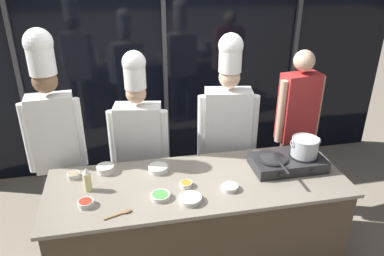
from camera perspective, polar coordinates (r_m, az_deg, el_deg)
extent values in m
cube|color=black|center=(4.52, -4.22, 9.80)|extent=(5.77, 0.04, 2.70)
cube|color=#47474C|center=(4.58, -25.03, 7.66)|extent=(0.05, 0.05, 2.70)
cube|color=#47474C|center=(4.48, -4.14, 9.65)|extent=(0.05, 0.05, 2.70)
cube|color=#47474C|center=(4.95, 15.28, 10.37)|extent=(0.05, 0.05, 2.70)
cube|color=#4C3D2D|center=(3.26, 0.90, -15.14)|extent=(2.29, 0.79, 0.90)
cube|color=gray|center=(2.98, 0.96, -8.39)|extent=(2.36, 0.83, 0.03)
cube|color=#28282B|center=(3.23, 14.35, -5.13)|extent=(0.60, 0.33, 0.09)
cylinder|color=black|center=(3.15, 12.18, -4.61)|extent=(0.24, 0.24, 0.01)
cylinder|color=black|center=(3.04, 13.35, -7.07)|extent=(0.03, 0.01, 0.03)
cylinder|color=black|center=(3.26, 16.63, -4.04)|extent=(0.24, 0.24, 0.01)
cylinder|color=black|center=(3.16, 17.92, -6.38)|extent=(0.03, 0.01, 0.03)
cylinder|color=#232326|center=(3.14, 12.20, -4.46)|extent=(0.24, 0.24, 0.01)
cone|color=#232326|center=(3.13, 12.24, -4.09)|extent=(0.25, 0.25, 0.05)
cylinder|color=black|center=(2.96, 13.84, -5.89)|extent=(0.02, 0.19, 0.02)
cylinder|color=#B7BABF|center=(3.22, 16.81, -2.80)|extent=(0.22, 0.22, 0.15)
torus|color=#B7BABF|center=(3.19, 16.98, -1.62)|extent=(0.22, 0.22, 0.01)
torus|color=#B7BABF|center=(3.15, 14.97, -2.27)|extent=(0.01, 0.05, 0.05)
torus|color=#B7BABF|center=(3.26, 18.80, -1.83)|extent=(0.01, 0.05, 0.05)
cylinder|color=beige|center=(2.94, -15.64, -7.89)|extent=(0.06, 0.06, 0.15)
cone|color=white|center=(2.89, -15.86, -6.28)|extent=(0.05, 0.05, 0.04)
cylinder|color=silver|center=(2.79, -4.82, -10.33)|extent=(0.14, 0.14, 0.03)
torus|color=silver|center=(2.79, -4.83, -10.06)|extent=(0.15, 0.15, 0.01)
cylinder|color=#4C9E47|center=(2.79, -4.83, -10.17)|extent=(0.12, 0.12, 0.02)
cylinder|color=silver|center=(2.89, 5.80, -9.02)|extent=(0.13, 0.13, 0.03)
torus|color=silver|center=(2.88, 5.82, -8.75)|extent=(0.13, 0.13, 0.01)
cylinder|color=white|center=(2.88, 5.81, -8.87)|extent=(0.10, 0.10, 0.02)
cylinder|color=silver|center=(2.75, -0.28, -10.81)|extent=(0.17, 0.17, 0.04)
torus|color=silver|center=(2.74, -0.28, -10.51)|extent=(0.17, 0.17, 0.01)
cylinder|color=beige|center=(2.75, -0.28, -10.64)|extent=(0.14, 0.14, 0.02)
cylinder|color=silver|center=(2.81, -15.88, -11.01)|extent=(0.11, 0.11, 0.04)
torus|color=silver|center=(2.80, -15.92, -10.69)|extent=(0.11, 0.11, 0.01)
cylinder|color=#B22D1E|center=(2.81, -15.90, -10.83)|extent=(0.09, 0.09, 0.02)
cylinder|color=silver|center=(3.10, -5.15, -6.20)|extent=(0.16, 0.16, 0.04)
torus|color=silver|center=(3.09, -5.17, -5.87)|extent=(0.17, 0.17, 0.01)
cylinder|color=silver|center=(3.10, -5.16, -6.02)|extent=(0.13, 0.13, 0.02)
cylinder|color=silver|center=(3.16, -13.06, -6.12)|extent=(0.14, 0.14, 0.05)
torus|color=silver|center=(3.14, -13.10, -5.70)|extent=(0.15, 0.15, 0.01)
cylinder|color=silver|center=(3.15, -13.08, -5.90)|extent=(0.12, 0.12, 0.03)
cylinder|color=silver|center=(2.91, -0.91, -8.59)|extent=(0.10, 0.10, 0.03)
torus|color=silver|center=(2.90, -0.91, -8.31)|extent=(0.10, 0.10, 0.01)
cylinder|color=orange|center=(2.90, -0.91, -8.43)|extent=(0.08, 0.08, 0.02)
cylinder|color=silver|center=(3.16, -17.59, -6.88)|extent=(0.10, 0.10, 0.04)
torus|color=silver|center=(3.15, -17.64, -6.57)|extent=(0.10, 0.10, 0.01)
cylinder|color=#9E896B|center=(3.15, -17.62, -6.71)|extent=(0.08, 0.08, 0.02)
cube|color=olive|center=(2.68, -11.88, -13.03)|extent=(0.13, 0.06, 0.01)
ellipsoid|color=olive|center=(2.70, -9.84, -12.39)|extent=(0.07, 0.06, 0.02)
cylinder|color=#232326|center=(3.74, -16.93, -10.97)|extent=(0.10, 0.10, 0.84)
cylinder|color=#232326|center=(3.76, -20.06, -11.29)|extent=(0.10, 0.10, 0.84)
cube|color=white|center=(3.37, -20.26, -0.73)|extent=(0.38, 0.22, 0.68)
cylinder|color=white|center=(3.33, -16.75, -0.69)|extent=(0.07, 0.07, 0.62)
cylinder|color=white|center=(3.38, -23.73, -1.50)|extent=(0.07, 0.07, 0.62)
sphere|color=brown|center=(3.20, -21.51, 6.70)|extent=(0.20, 0.20, 0.20)
cylinder|color=white|center=(3.16, -22.04, 9.76)|extent=(0.21, 0.21, 0.25)
sphere|color=white|center=(3.13, -22.41, 11.94)|extent=(0.23, 0.23, 0.23)
cylinder|color=#4C4C51|center=(3.77, -5.73, -10.37)|extent=(0.11, 0.11, 0.74)
cylinder|color=#4C4C51|center=(3.79, -9.18, -10.33)|extent=(0.11, 0.11, 0.74)
cube|color=white|center=(3.43, -8.09, -1.22)|extent=(0.44, 0.28, 0.60)
cylinder|color=white|center=(3.39, -4.28, -1.71)|extent=(0.08, 0.08, 0.55)
cylinder|color=white|center=(3.44, -11.92, -1.74)|extent=(0.08, 0.08, 0.55)
sphere|color=tan|center=(3.27, -8.53, 5.22)|extent=(0.18, 0.18, 0.18)
cylinder|color=white|center=(3.21, -8.72, 7.92)|extent=(0.19, 0.19, 0.23)
sphere|color=white|center=(3.18, -8.85, 9.85)|extent=(0.20, 0.20, 0.20)
cylinder|color=#2D3856|center=(3.86, 6.71, -8.97)|extent=(0.11, 0.11, 0.80)
cylinder|color=#2D3856|center=(3.83, 3.22, -9.06)|extent=(0.11, 0.11, 0.80)
cube|color=white|center=(3.49, 5.42, 0.78)|extent=(0.46, 0.29, 0.64)
cylinder|color=white|center=(3.50, 9.33, 0.33)|extent=(0.08, 0.08, 0.59)
cylinder|color=white|center=(3.44, 1.55, 0.26)|extent=(0.08, 0.08, 0.59)
sphere|color=beige|center=(3.33, 5.73, 7.69)|extent=(0.19, 0.19, 0.19)
cylinder|color=white|center=(3.28, 5.86, 10.45)|extent=(0.20, 0.20, 0.23)
sphere|color=white|center=(3.25, 5.95, 12.38)|extent=(0.22, 0.22, 0.22)
cylinder|color=#4C4C51|center=(4.19, 15.77, -6.44)|extent=(0.09, 0.09, 0.84)
cylinder|color=#4C4C51|center=(4.09, 13.42, -6.99)|extent=(0.09, 0.09, 0.84)
cube|color=#B72D2D|center=(3.80, 15.86, 3.06)|extent=(0.39, 0.24, 0.68)
cylinder|color=beige|center=(3.90, 18.58, 3.10)|extent=(0.07, 0.07, 0.63)
cylinder|color=beige|center=(3.67, 13.45, 2.40)|extent=(0.07, 0.07, 0.63)
sphere|color=beige|center=(3.65, 16.74, 9.81)|extent=(0.20, 0.20, 0.20)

